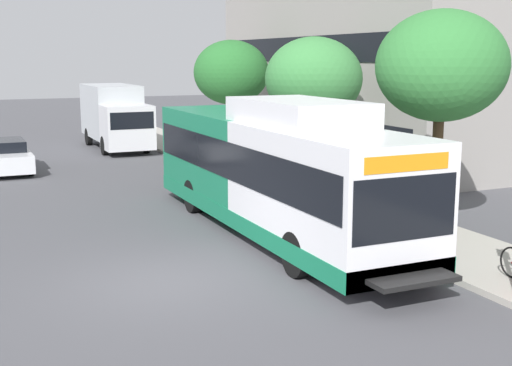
# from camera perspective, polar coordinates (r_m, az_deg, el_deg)

# --- Properties ---
(ground_plane) EXTENTS (120.00, 120.00, 0.00)m
(ground_plane) POSITION_cam_1_polar(r_m,az_deg,el_deg) (21.96, -13.73, -1.98)
(ground_plane) COLOR #4C4C51
(sidewalk_curb) EXTENTS (3.00, 56.00, 0.14)m
(sidewalk_curb) POSITION_cam_1_polar(r_m,az_deg,el_deg) (22.44, 5.09, -1.27)
(sidewalk_curb) COLOR #A8A399
(sidewalk_curb) RESTS_ON ground
(transit_bus) EXTENTS (2.58, 12.25, 3.65)m
(transit_bus) POSITION_cam_1_polar(r_m,az_deg,el_deg) (17.85, 1.49, 1.04)
(transit_bus) COLOR white
(transit_bus) RESTS_ON ground
(street_tree_near_stop) EXTENTS (3.35, 3.35, 5.73)m
(street_tree_near_stop) POSITION_cam_1_polar(r_m,az_deg,el_deg) (18.05, 15.38, 9.46)
(street_tree_near_stop) COLOR #4C3823
(street_tree_near_stop) RESTS_ON sidewalk_curb
(street_tree_mid_block) EXTENTS (3.48, 3.48, 5.25)m
(street_tree_mid_block) POSITION_cam_1_polar(r_m,az_deg,el_deg) (24.46, 4.89, 8.75)
(street_tree_mid_block) COLOR #4C3823
(street_tree_mid_block) RESTS_ON sidewalk_curb
(street_tree_far_block) EXTENTS (3.48, 3.48, 5.32)m
(street_tree_far_block) POSITION_cam_1_polar(r_m,az_deg,el_deg) (31.62, -2.10, 9.30)
(street_tree_far_block) COLOR #4C3823
(street_tree_far_block) RESTS_ON sidewalk_curb
(parked_car_far_lane) EXTENTS (1.80, 4.50, 1.33)m
(parked_car_far_lane) POSITION_cam_1_polar(r_m,az_deg,el_deg) (29.63, -20.36, 2.15)
(parked_car_far_lane) COLOR silver
(parked_car_far_lane) RESTS_ON ground
(box_truck_background) EXTENTS (2.32, 7.01, 3.25)m
(box_truck_background) POSITION_cam_1_polar(r_m,az_deg,el_deg) (35.70, -11.84, 5.65)
(box_truck_background) COLOR silver
(box_truck_background) RESTS_ON ground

